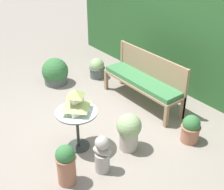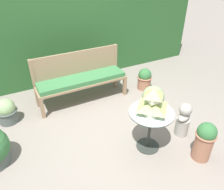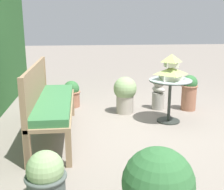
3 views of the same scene
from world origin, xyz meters
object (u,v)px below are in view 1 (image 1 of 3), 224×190
(potted_plant_table_far, at_px, (129,130))
(potted_plant_patio_mid, at_px, (66,164))
(pagoda_birdhouse, at_px, (76,102))
(potted_plant_table_near, at_px, (191,129))
(garden_bust, at_px, (102,154))
(patio_table, at_px, (77,119))
(garden_bench, at_px, (142,82))
(potted_plant_hedge_corner, at_px, (55,73))
(potted_plant_bench_left, at_px, (97,68))

(potted_plant_table_far, distance_m, potted_plant_patio_mid, 1.08)
(pagoda_birdhouse, bearing_deg, potted_plant_table_far, 49.83)
(pagoda_birdhouse, height_order, potted_plant_table_near, pagoda_birdhouse)
(pagoda_birdhouse, xyz_separation_m, potted_plant_patio_mid, (0.53, -0.51, -0.47))
(potted_plant_table_near, bearing_deg, pagoda_birdhouse, -123.00)
(garden_bust, distance_m, potted_plant_table_near, 1.48)
(garden_bust, height_order, potted_plant_table_near, garden_bust)
(patio_table, bearing_deg, potted_plant_patio_mid, -43.94)
(garden_bench, height_order, potted_plant_table_near, garden_bench)
(pagoda_birdhouse, bearing_deg, potted_plant_patio_mid, -43.94)
(potted_plant_patio_mid, bearing_deg, patio_table, 136.06)
(patio_table, bearing_deg, potted_plant_table_far, 49.83)
(potted_plant_hedge_corner, height_order, potted_plant_table_near, potted_plant_hedge_corner)
(garden_bust, bearing_deg, potted_plant_bench_left, 122.69)
(potted_plant_patio_mid, bearing_deg, potted_plant_hedge_corner, 154.12)
(patio_table, bearing_deg, potted_plant_table_near, 57.00)
(potted_plant_hedge_corner, distance_m, potted_plant_table_far, 2.52)
(patio_table, distance_m, potted_plant_table_near, 1.73)
(potted_plant_table_far, bearing_deg, garden_bust, -76.47)
(patio_table, relative_size, garden_bust, 1.12)
(patio_table, distance_m, potted_plant_patio_mid, 0.75)
(garden_bench, xyz_separation_m, potted_plant_hedge_corner, (-1.66, -0.88, -0.18))
(potted_plant_hedge_corner, bearing_deg, potted_plant_table_near, 13.29)
(pagoda_birdhouse, height_order, potted_plant_patio_mid, pagoda_birdhouse)
(pagoda_birdhouse, relative_size, garden_bust, 0.66)
(garden_bust, relative_size, potted_plant_hedge_corner, 1.03)
(patio_table, distance_m, potted_plant_bench_left, 2.36)
(garden_bench, bearing_deg, potted_plant_patio_mid, -67.00)
(garden_bench, height_order, pagoda_birdhouse, pagoda_birdhouse)
(pagoda_birdhouse, relative_size, potted_plant_hedge_corner, 0.68)
(potted_plant_bench_left, xyz_separation_m, potted_plant_table_near, (2.67, -0.14, 0.02))
(garden_bench, xyz_separation_m, garden_bust, (1.00, -1.63, -0.14))
(garden_bench, distance_m, patio_table, 1.66)
(garden_bust, height_order, potted_plant_patio_mid, potted_plant_patio_mid)
(potted_plant_hedge_corner, height_order, potted_plant_patio_mid, potted_plant_patio_mid)
(patio_table, relative_size, potted_plant_table_near, 1.39)
(patio_table, bearing_deg, potted_plant_bench_left, 137.74)
(garden_bench, relative_size, potted_plant_hedge_corner, 3.08)
(garden_bench, relative_size, garden_bust, 2.99)
(potted_plant_table_near, bearing_deg, patio_table, -123.00)
(garden_bench, distance_m, pagoda_birdhouse, 1.70)
(garden_bench, height_order, potted_plant_patio_mid, potted_plant_patio_mid)
(garden_bench, height_order, patio_table, patio_table)
(potted_plant_table_far, bearing_deg, potted_plant_hedge_corner, 176.36)
(garden_bust, xyz_separation_m, potted_plant_hedge_corner, (-2.66, 0.75, -0.04))
(pagoda_birdhouse, relative_size, potted_plant_patio_mid, 0.63)
(potted_plant_patio_mid, bearing_deg, potted_plant_bench_left, 137.34)
(potted_plant_hedge_corner, bearing_deg, potted_plant_bench_left, 70.62)
(potted_plant_table_far, bearing_deg, potted_plant_bench_left, 155.71)
(garden_bust, height_order, potted_plant_table_far, potted_plant_table_far)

